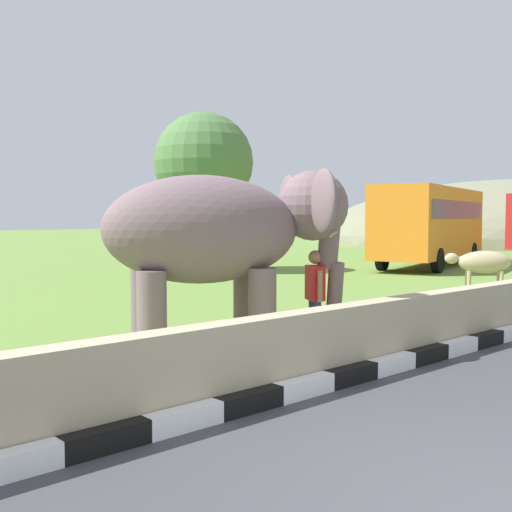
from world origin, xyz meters
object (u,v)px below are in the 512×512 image
(person_handler, at_px, (315,294))
(bus_orange, at_px, (431,220))
(elephant, at_px, (224,233))
(cow_near, at_px, (483,263))

(person_handler, height_order, bus_orange, bus_orange)
(elephant, bearing_deg, cow_near, 7.42)
(person_handler, bearing_deg, elephant, 157.46)
(elephant, distance_m, cow_near, 11.13)
(person_handler, bearing_deg, cow_near, 12.07)
(elephant, height_order, cow_near, elephant)
(cow_near, bearing_deg, elephant, -172.58)
(person_handler, distance_m, cow_near, 9.74)
(person_handler, bearing_deg, bus_orange, 26.55)
(person_handler, xyz_separation_m, bus_orange, (16.98, 8.49, 1.16))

